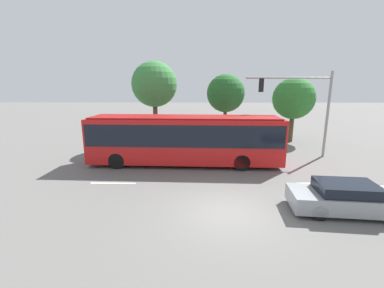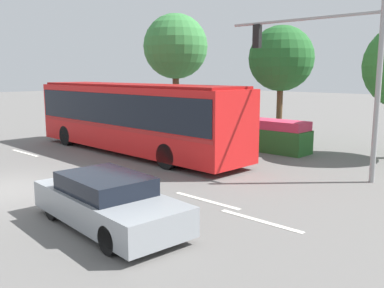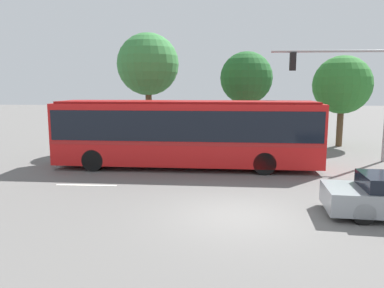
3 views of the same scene
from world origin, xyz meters
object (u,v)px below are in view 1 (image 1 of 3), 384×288
traffic_light_pole (306,101)px  street_tree_centre (226,94)px  city_bus (185,137)px  street_tree_right (294,99)px  sedan_foreground (348,198)px  street_tree_left (154,85)px

traffic_light_pole → street_tree_centre: bearing=-44.4°
city_bus → traffic_light_pole: size_ratio=2.05×
city_bus → street_tree_right: bearing=-140.8°
sedan_foreground → street_tree_left: bearing=134.5°
city_bus → street_tree_right: 12.04m
city_bus → street_tree_left: 6.99m
street_tree_left → street_tree_centre: size_ratio=1.16×
street_tree_right → sedan_foreground: bearing=-100.5°
sedan_foreground → street_tree_left: size_ratio=0.66×
traffic_light_pole → street_tree_right: (0.99, 5.06, -0.09)m
sedan_foreground → street_tree_left: 16.00m
street_tree_left → sedan_foreground: bearing=-51.1°
city_bus → street_tree_right: (9.44, 7.17, 2.14)m
street_tree_left → street_tree_right: bearing=7.8°
sedan_foreground → street_tree_left: street_tree_left is taller
sedan_foreground → traffic_light_pole: traffic_light_pole is taller
street_tree_centre → sedan_foreground: bearing=-75.3°
city_bus → street_tree_centre: size_ratio=2.04×
traffic_light_pole → street_tree_centre: size_ratio=1.00×
city_bus → street_tree_centre: 8.27m
traffic_light_pole → street_tree_right: traffic_light_pole is taller
sedan_foreground → street_tree_right: size_ratio=0.81×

